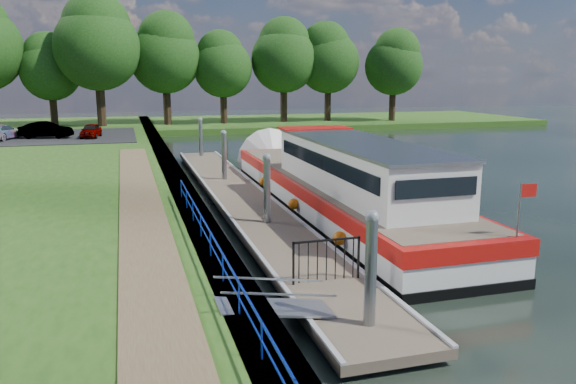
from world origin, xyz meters
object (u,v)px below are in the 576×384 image
object	(u,v)px
barge	(331,184)
car_c	(2,132)
car_a	(91,131)
pontoon	(242,202)
car_b	(46,130)

from	to	relation	value
barge	car_c	distance (m)	30.56
car_a	pontoon	bearing A→B (deg)	-63.66
pontoon	car_b	bearing A→B (deg)	114.38
car_b	barge	bearing A→B (deg)	-138.78
car_a	car_c	size ratio (longest dim) A/B	0.80
car_b	car_c	bearing A→B (deg)	104.97
car_a	car_b	xyz separation A→B (m)	(-3.35, 0.47, 0.10)
barge	car_c	world-z (taller)	barge
pontoon	car_a	xyz separation A→B (m)	(-7.39, 23.23, 1.20)
barge	car_b	size ratio (longest dim) A/B	5.42
barge	car_a	bearing A→B (deg)	113.90
barge	car_b	distance (m)	29.05
pontoon	car_a	bearing A→B (deg)	107.65
car_b	car_a	bearing A→B (deg)	-86.26
barge	car_c	size ratio (longest dim) A/B	5.32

